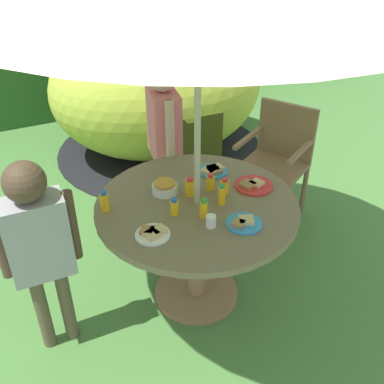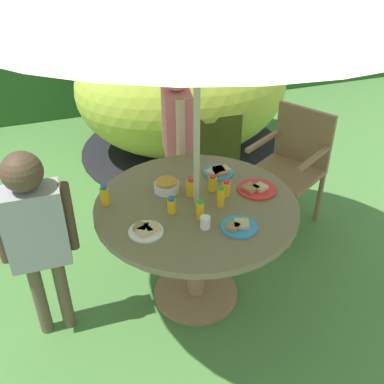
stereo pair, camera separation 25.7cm
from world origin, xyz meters
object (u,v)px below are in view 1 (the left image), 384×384
Objects in this scene: dome_tent at (158,88)px; plate_far_right at (153,233)px; plate_near_left at (244,223)px; juice_bottle_spot_a at (225,186)px; plate_center_back at (253,185)px; plate_near_right at (213,170)px; wooden_chair at (277,156)px; juice_bottle_mid_right at (210,182)px; cup_near at (211,221)px; juice_bottle_mid_left at (105,201)px; juice_bottle_center_front at (190,187)px; child_in_grey_shirt at (38,238)px; juice_bottle_far_left at (222,195)px; snack_bowl at (165,187)px; child_in_pink_shirt at (164,125)px; juice_bottle_back_edge at (174,207)px; juice_bottle_front_edge at (204,209)px; garden_table at (197,224)px.

dome_tent is 2.47m from plate_far_right.
juice_bottle_spot_a is (0.06, 0.32, 0.04)m from plate_near_left.
plate_center_back is 1.20× the size of plate_near_right.
wooden_chair reaches higher than juice_bottle_mid_right.
plate_far_right is 0.32m from cup_near.
cup_near is (0.47, -0.41, -0.02)m from juice_bottle_mid_left.
juice_bottle_center_front is 0.21m from juice_bottle_spot_a.
child_in_grey_shirt reaches higher than juice_bottle_far_left.
wooden_chair reaches higher than juice_bottle_spot_a.
plate_near_right is at bearing 60.77° from cup_near.
plate_center_back is (0.53, -0.18, -0.03)m from snack_bowl.
child_in_pink_shirt is 1.37m from child_in_grey_shirt.
plate_near_left is at bearing -40.78° from juice_bottle_back_edge.
juice_bottle_front_edge is (0.48, -0.31, -0.01)m from juice_bottle_mid_left.
garden_table is 11.55× the size of juice_bottle_spot_a.
snack_bowl is (-0.74, -1.91, 0.10)m from dome_tent.
plate_near_right is 0.38m from juice_bottle_far_left.
plate_near_left is 0.33m from juice_bottle_spot_a.
plate_center_back is 2.25× the size of juice_bottle_mid_right.
snack_bowl is at bearing -100.71° from wooden_chair.
plate_near_left is 0.51m from plate_far_right.
child_in_pink_shirt reaches higher than wooden_chair.
snack_bowl reaches higher than plate_far_right.
dome_tent reaches higher than cup_near.
cup_near is (-0.01, -0.10, -0.02)m from juice_bottle_front_edge.
garden_table is 11.74× the size of juice_bottle_back_edge.
cup_near is (-1.05, -0.83, 0.25)m from wooden_chair.
juice_bottle_front_edge is at bearing -160.64° from plate_center_back.
child_in_pink_shirt reaches higher than child_in_grey_shirt.
child_in_grey_shirt is 1.06m from juice_bottle_mid_right.
plate_near_right is at bearing 36.63° from plate_far_right.
plate_near_right is at bearing 13.26° from snack_bowl.
garden_table is 5.99× the size of plate_near_left.
juice_bottle_mid_right is at bearing 24.67° from juice_bottle_back_edge.
juice_bottle_back_edge is at bearing -9.32° from child_in_pink_shirt.
juice_bottle_spot_a is (0.23, 0.16, -0.01)m from juice_bottle_front_edge.
juice_bottle_back_edge is at bearing -164.98° from garden_table.
juice_bottle_spot_a reaches higher than juice_bottle_back_edge.
wooden_chair is 4.70× the size of plate_near_right.
plate_center_back and plate_near_right have the same top height.
child_in_pink_shirt is 0.77m from juice_bottle_mid_right.
garden_table is at bearing 26.34° from plate_far_right.
snack_bowl is at bearing 161.56° from juice_bottle_mid_right.
juice_bottle_back_edge is (-1.19, -0.63, 0.26)m from wooden_chair.
juice_bottle_back_edge reaches higher than garden_table.
plate_near_right is at bearing 69.63° from juice_bottle_far_left.
juice_bottle_center_front is 0.52m from juice_bottle_mid_left.
plate_near_left is at bearing -66.08° from garden_table.
juice_bottle_back_edge reaches higher than cup_near.
wooden_chair reaches higher than juice_bottle_center_front.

